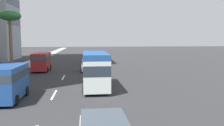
% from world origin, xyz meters
% --- Properties ---
extents(ground_plane, '(198.00, 198.00, 0.00)m').
position_xyz_m(ground_plane, '(31.50, 0.00, 0.00)').
color(ground_plane, '#2D2D30').
extents(sidewalk_right, '(162.00, 2.71, 0.15)m').
position_xyz_m(sidewalk_right, '(31.50, 7.29, 0.07)').
color(sidewalk_right, '#9E9B93').
rests_on(sidewalk_right, ground_plane).
extents(lane_stripe_mid, '(3.20, 0.16, 0.01)m').
position_xyz_m(lane_stripe_mid, '(14.11, 0.00, 0.01)').
color(lane_stripe_mid, silver).
rests_on(lane_stripe_mid, ground_plane).
extents(lane_stripe_far, '(3.20, 0.16, 0.01)m').
position_xyz_m(lane_stripe_far, '(22.56, 0.00, 0.01)').
color(lane_stripe_far, silver).
rests_on(lane_stripe_far, ground_plane).
extents(minibus_lead, '(6.84, 2.26, 3.18)m').
position_xyz_m(minibus_lead, '(16.29, -3.36, 1.74)').
color(minibus_lead, silver).
rests_on(minibus_lead, ground_plane).
extents(van_second, '(4.82, 2.10, 2.47)m').
position_xyz_m(van_second, '(28.54, 3.43, 1.41)').
color(van_second, '#A51E1E').
rests_on(van_second, ground_plane).
extents(car_third, '(4.02, 1.96, 1.56)m').
position_xyz_m(car_third, '(27.60, -2.98, 0.74)').
color(car_third, silver).
rests_on(car_third, ground_plane).
extents(van_fourth, '(4.67, 2.11, 2.51)m').
position_xyz_m(van_fourth, '(12.74, 3.05, 1.43)').
color(van_fourth, '#1E478C').
rests_on(van_fourth, ground_plane).
extents(car_sixth, '(4.64, 1.83, 1.57)m').
position_xyz_m(car_sixth, '(37.79, -3.04, 0.75)').
color(car_sixth, silver).
rests_on(car_sixth, ground_plane).
extents(palm_tree, '(2.80, 2.80, 7.80)m').
position_xyz_m(palm_tree, '(27.01, 6.92, 6.94)').
color(palm_tree, brown).
rests_on(palm_tree, sidewalk_right).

